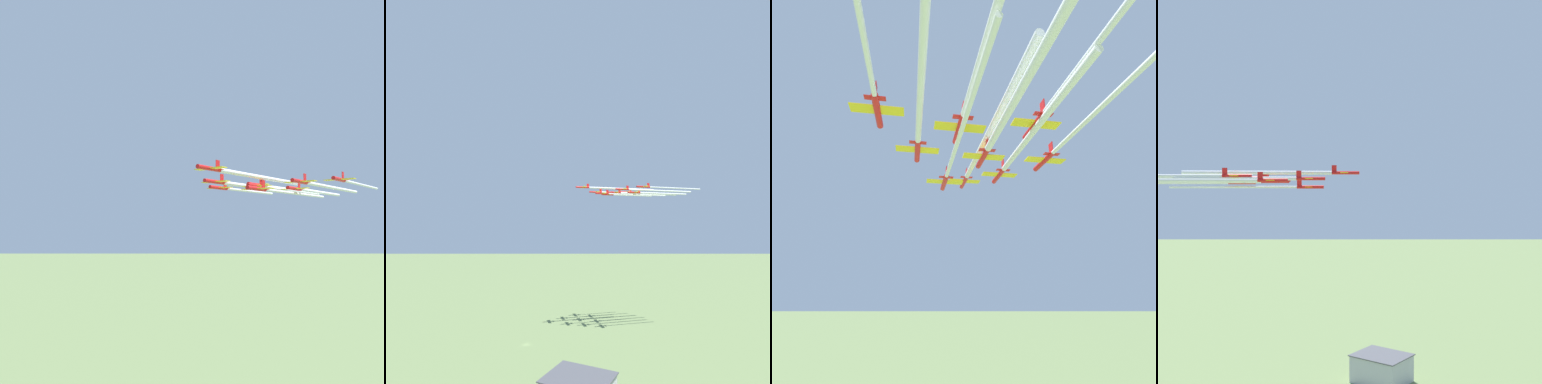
% 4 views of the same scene
% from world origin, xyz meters
% --- Properties ---
extents(jet_0, '(8.76, 8.65, 3.31)m').
position_xyz_m(jet_0, '(-29.42, -24.76, 105.08)').
color(jet_0, red).
extents(jet_1, '(8.76, 8.65, 3.31)m').
position_xyz_m(jet_1, '(-43.55, -27.40, 100.01)').
color(jet_1, red).
extents(jet_2, '(8.76, 8.65, 3.31)m').
position_xyz_m(jet_2, '(-33.98, -38.39, 102.92)').
color(jet_2, red).
extents(jet_3, '(8.76, 8.65, 3.31)m').
position_xyz_m(jet_3, '(-57.68, -30.04, 102.54)').
color(jet_3, red).
extents(jet_4, '(8.76, 8.65, 3.31)m').
position_xyz_m(jet_4, '(-48.11, -41.03, 102.02)').
color(jet_4, red).
extents(jet_5, '(8.76, 8.65, 3.31)m').
position_xyz_m(jet_5, '(-38.54, -52.02, 102.25)').
color(jet_5, red).
extents(jet_6, '(8.76, 8.65, 3.31)m').
position_xyz_m(jet_6, '(-71.81, -32.67, 103.71)').
color(jet_6, red).
extents(jet_7, '(8.76, 8.65, 3.31)m').
position_xyz_m(jet_7, '(-62.24, -43.67, 101.63)').
color(jet_7, red).
extents(jet_8, '(8.76, 8.65, 3.31)m').
position_xyz_m(jet_8, '(-52.67, -54.66, 103.81)').
color(jet_8, red).
extents(smoke_trail_0, '(40.14, 35.18, 1.32)m').
position_xyz_m(smoke_trail_0, '(-52.47, -44.82, 105.04)').
color(smoke_trail_0, white).
extents(smoke_trail_1, '(34.98, 30.61, 0.85)m').
position_xyz_m(smoke_trail_1, '(-64.18, -45.35, 99.97)').
color(smoke_trail_1, white).
extents(smoke_trail_2, '(31.47, 27.63, 1.28)m').
position_xyz_m(smoke_trail_2, '(-52.71, -54.70, 102.87)').
color(smoke_trail_2, white).
extents(smoke_trail_3, '(38.69, 33.89, 1.11)m').
position_xyz_m(smoke_trail_3, '(-80.08, -49.53, 102.49)').
color(smoke_trail_3, white).
extents(smoke_trail_4, '(36.55, 32.07, 1.39)m').
position_xyz_m(smoke_trail_4, '(-69.34, -59.51, 101.98)').
color(smoke_trail_4, white).
extents(smoke_trail_5, '(26.16, 22.94, 0.90)m').
position_xyz_m(smoke_trail_5, '(-54.74, -66.12, 102.21)').
color(smoke_trail_5, white).
extents(smoke_trail_7, '(30.12, 26.42, 1.09)m').
position_xyz_m(smoke_trail_7, '(-80.36, -59.44, 101.58)').
color(smoke_trail_7, white).
extents(smoke_trail_8, '(24.01, 21.07, 0.94)m').
position_xyz_m(smoke_trail_8, '(-67.78, -67.82, 103.77)').
color(smoke_trail_8, white).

